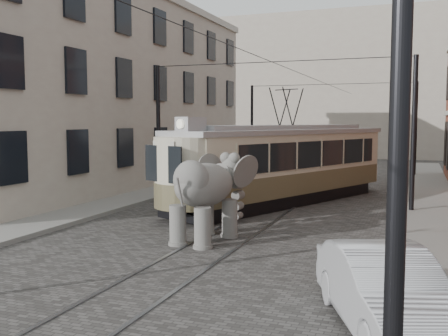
% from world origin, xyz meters
% --- Properties ---
extents(ground, '(120.00, 120.00, 0.00)m').
position_xyz_m(ground, '(0.00, 0.00, 0.00)').
color(ground, '#484543').
extents(tram_rails, '(1.54, 80.00, 0.02)m').
position_xyz_m(tram_rails, '(0.00, 0.00, 0.01)').
color(tram_rails, slate).
rests_on(tram_rails, ground).
extents(sidewalk_right, '(2.00, 60.00, 0.15)m').
position_xyz_m(sidewalk_right, '(6.00, 0.00, 0.07)').
color(sidewalk_right, slate).
rests_on(sidewalk_right, ground).
extents(sidewalk_left, '(2.00, 60.00, 0.15)m').
position_xyz_m(sidewalk_left, '(-6.50, 0.00, 0.07)').
color(sidewalk_left, slate).
rests_on(sidewalk_left, ground).
extents(stucco_building, '(7.00, 24.00, 10.00)m').
position_xyz_m(stucco_building, '(-11.00, 10.00, 5.00)').
color(stucco_building, gray).
rests_on(stucco_building, ground).
extents(distant_block, '(28.00, 10.00, 14.00)m').
position_xyz_m(distant_block, '(0.00, 40.00, 7.00)').
color(distant_block, gray).
rests_on(distant_block, ground).
extents(catenary, '(11.00, 30.20, 6.00)m').
position_xyz_m(catenary, '(-0.20, 5.00, 3.00)').
color(catenary, black).
rests_on(catenary, ground).
extents(tram, '(7.22, 12.37, 4.91)m').
position_xyz_m(tram, '(0.09, 6.75, 2.45)').
color(tram, '#BEB499').
rests_on(tram, ground).
extents(elephant, '(2.84, 4.46, 2.57)m').
position_xyz_m(elephant, '(-0.47, -0.91, 1.28)').
color(elephant, '#615F5A').
rests_on(elephant, ground).
extents(parked_car, '(3.00, 4.48, 1.40)m').
position_xyz_m(parked_car, '(4.93, -5.92, 0.70)').
color(parked_car, '#A5A6AA').
rests_on(parked_car, ground).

